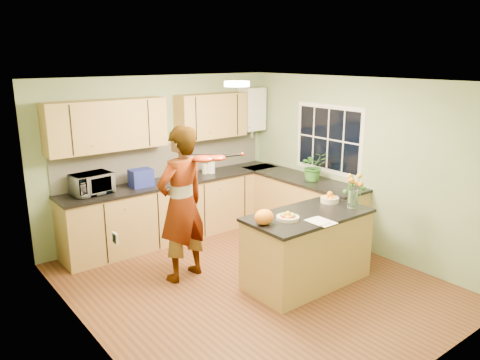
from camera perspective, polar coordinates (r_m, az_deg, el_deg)
floor at (r=6.03m, az=1.43°, el=-12.52°), size 4.50×4.50×0.00m
ceiling at (r=5.36m, az=1.61°, el=11.92°), size 4.00×4.50×0.02m
wall_back at (r=7.39m, az=-9.65°, el=2.75°), size 4.00×0.02×2.50m
wall_front at (r=4.18m, az=21.69°, el=-7.61°), size 4.00×0.02×2.50m
wall_left at (r=4.62m, az=-18.08°, el=-5.16°), size 0.02×4.50×2.50m
wall_right at (r=6.98m, az=14.31°, el=1.77°), size 0.02×4.50×2.50m
back_counter at (r=7.39m, az=-7.59°, el=-3.44°), size 3.64×0.62×0.94m
right_counter at (r=7.50m, az=7.39°, el=-3.16°), size 0.62×2.24×0.94m
splashback at (r=7.44m, az=-8.90°, el=2.46°), size 3.60×0.02×0.52m
upper_cabinets at (r=7.06m, az=-10.46°, el=7.09°), size 3.20×0.34×0.70m
boiler at (r=8.10m, az=1.43°, el=8.63°), size 0.40×0.30×0.86m
window_right at (r=7.29m, az=10.70°, el=4.92°), size 0.01×1.30×1.05m
light_switch at (r=4.08m, az=-14.98°, el=-6.84°), size 0.02×0.09×0.09m
ceiling_lamp at (r=5.60m, az=-0.39°, el=11.65°), size 0.30×0.30×0.07m
peninsula_island at (r=5.95m, az=8.19°, el=-8.23°), size 1.60×0.82×0.91m
fruit_dish at (r=5.53m, az=5.85°, el=-4.43°), size 0.27×0.27×0.09m
orange_bowl at (r=6.25m, az=10.89°, el=-2.16°), size 0.24×0.24×0.14m
flower_vase at (r=6.01m, az=13.69°, el=-0.17°), size 0.28×0.28×0.52m
orange_bag at (r=5.34m, az=2.95°, el=-4.52°), size 0.25×0.21×0.18m
papers at (r=5.52m, az=9.89°, el=-5.00°), size 0.23×0.32×0.01m
violinist at (r=5.87m, az=-7.13°, el=-2.97°), size 0.80×0.60×1.98m
violin at (r=5.64m, az=-4.43°, el=2.60°), size 0.67×0.58×0.17m
microwave at (r=6.71m, az=-17.63°, el=-0.44°), size 0.56×0.42×0.29m
blue_box at (r=6.93m, az=-11.97°, el=0.26°), size 0.32×0.24×0.25m
kettle at (r=7.26m, az=-6.77°, el=1.16°), size 0.17×0.17×0.32m
jar_cream at (r=7.55m, az=-4.27°, el=1.36°), size 0.13×0.13×0.16m
jar_white at (r=7.57m, az=-3.52°, el=1.52°), size 0.14×0.14×0.18m
potted_plant at (r=7.15m, az=8.94°, el=1.69°), size 0.52×0.49×0.45m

